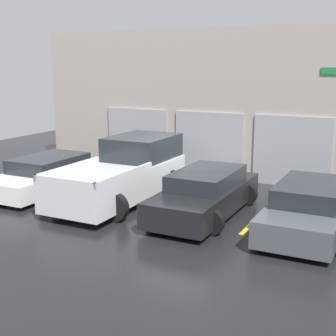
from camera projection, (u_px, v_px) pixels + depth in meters
name	position (u px, v px, depth m)	size (l,w,h in m)	color
ground_plane	(179.00, 197.00, 14.85)	(28.00, 28.00, 0.00)	black
shophouse_building	(217.00, 105.00, 17.16)	(14.82, 0.68, 5.41)	#9E9389
pickup_truck	(125.00, 172.00, 14.47)	(2.54, 5.22, 1.85)	silver
sedan_white	(48.00, 175.00, 15.50)	(2.26, 4.44, 1.16)	white
sedan_side	(206.00, 194.00, 13.02)	(2.14, 4.60, 1.25)	black
van_right	(309.00, 208.00, 11.79)	(2.14, 4.47, 1.22)	#474C51
parking_stripe_far_left	(17.00, 186.00, 16.21)	(0.12, 2.20, 0.01)	gold
parking_stripe_left	(83.00, 196.00, 14.97)	(0.12, 2.20, 0.01)	gold
parking_stripe_centre	(160.00, 208.00, 13.74)	(0.12, 2.20, 0.01)	gold
parking_stripe_right	(254.00, 222.00, 12.50)	(0.12, 2.20, 0.01)	gold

